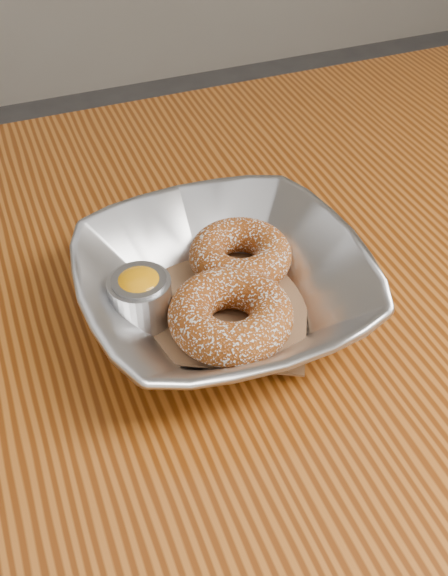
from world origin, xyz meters
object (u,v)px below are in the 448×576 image
object	(u,v)px
table	(155,390)
ramekin	(141,296)
donut_front	(231,315)
serving_bowl	(224,288)
donut_back	(240,255)

from	to	relation	value
table	ramekin	xyz separation A→B (m)	(-0.00, -0.01, 0.13)
table	donut_front	xyz separation A→B (m)	(0.06, -0.05, 0.13)
serving_bowl	donut_front	bearing A→B (deg)	-101.61
serving_bowl	donut_front	world-z (taller)	serving_bowl
table	donut_front	world-z (taller)	donut_front
table	serving_bowl	bearing A→B (deg)	-15.60
serving_bowl	donut_front	xyz separation A→B (m)	(-0.01, -0.03, -0.00)
table	donut_back	xyz separation A→B (m)	(0.10, 0.02, 0.13)
donut_front	ramekin	size ratio (longest dim) A/B	1.96
serving_bowl	donut_back	world-z (taller)	serving_bowl
donut_front	serving_bowl	bearing A→B (deg)	78.39
table	ramekin	size ratio (longest dim) A/B	22.58
donut_back	ramekin	world-z (taller)	ramekin
ramekin	table	bearing A→B (deg)	51.23
donut_front	ramekin	distance (m)	0.08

